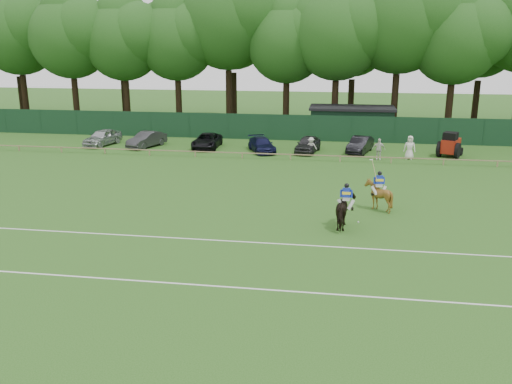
% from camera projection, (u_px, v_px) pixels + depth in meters
% --- Properties ---
extents(ground, '(160.00, 160.00, 0.00)m').
position_uv_depth(ground, '(237.00, 234.00, 27.16)').
color(ground, '#1E4C14').
rests_on(ground, ground).
extents(horse_dark, '(1.06, 2.22, 1.86)m').
position_uv_depth(horse_dark, '(346.00, 210.00, 27.92)').
color(horse_dark, black).
rests_on(horse_dark, ground).
extents(horse_chestnut, '(1.58, 1.73, 1.73)m').
position_uv_depth(horse_chestnut, '(378.00, 195.00, 30.89)').
color(horse_chestnut, brown).
rests_on(horse_chestnut, ground).
extents(sedan_silver, '(2.65, 4.64, 1.49)m').
position_uv_depth(sedan_silver, '(102.00, 137.00, 50.15)').
color(sedan_silver, '#ABAEB1').
rests_on(sedan_silver, ground).
extents(sedan_grey, '(2.84, 4.48, 1.39)m').
position_uv_depth(sedan_grey, '(147.00, 139.00, 49.33)').
color(sedan_grey, '#303033').
rests_on(sedan_grey, ground).
extents(suv_black, '(2.28, 4.72, 1.30)m').
position_uv_depth(suv_black, '(207.00, 141.00, 48.90)').
color(suv_black, black).
rests_on(suv_black, ground).
extents(sedan_navy, '(3.27, 4.58, 1.23)m').
position_uv_depth(sedan_navy, '(262.00, 145.00, 47.22)').
color(sedan_navy, '#111336').
rests_on(sedan_navy, ground).
extents(hatch_grey, '(2.34, 4.37, 1.41)m').
position_uv_depth(hatch_grey, '(308.00, 144.00, 46.97)').
color(hatch_grey, '#2C2C2E').
rests_on(hatch_grey, ground).
extents(estate_black, '(2.56, 4.42, 1.38)m').
position_uv_depth(estate_black, '(360.00, 145.00, 46.87)').
color(estate_black, black).
rests_on(estate_black, ground).
extents(spectator_left, '(0.98, 0.57, 1.51)m').
position_uv_depth(spectator_left, '(311.00, 146.00, 45.82)').
color(spectator_left, beige).
rests_on(spectator_left, ground).
extents(spectator_mid, '(1.04, 0.47, 1.75)m').
position_uv_depth(spectator_mid, '(379.00, 149.00, 43.97)').
color(spectator_mid, silver).
rests_on(spectator_mid, ground).
extents(spectator_right, '(1.04, 0.78, 1.94)m').
position_uv_depth(spectator_right, '(410.00, 147.00, 44.18)').
color(spectator_right, silver).
rests_on(spectator_right, ground).
extents(rider_dark, '(0.94, 0.38, 1.41)m').
position_uv_depth(rider_dark, '(346.00, 196.00, 27.69)').
color(rider_dark, silver).
rests_on(rider_dark, ground).
extents(rider_chestnut, '(0.95, 0.55, 2.05)m').
position_uv_depth(rider_chestnut, '(379.00, 182.00, 30.67)').
color(rider_chestnut, silver).
rests_on(rider_chestnut, ground).
extents(polo_ball, '(0.09, 0.09, 0.09)m').
position_uv_depth(polo_ball, '(358.00, 222.00, 28.85)').
color(polo_ball, silver).
rests_on(polo_ball, ground).
extents(pitch_lines, '(60.00, 5.10, 0.01)m').
position_uv_depth(pitch_lines, '(222.00, 261.00, 23.83)').
color(pitch_lines, silver).
rests_on(pitch_lines, ground).
extents(pitch_rail, '(62.10, 0.10, 0.50)m').
position_uv_depth(pitch_rail, '(278.00, 154.00, 44.17)').
color(pitch_rail, '#997F5B').
rests_on(pitch_rail, ground).
extents(perimeter_fence, '(92.08, 0.08, 2.50)m').
position_uv_depth(perimeter_fence, '(289.00, 128.00, 52.51)').
color(perimeter_fence, '#14351E').
rests_on(perimeter_fence, ground).
extents(utility_shed, '(8.40, 4.40, 3.04)m').
position_uv_depth(utility_shed, '(352.00, 122.00, 54.40)').
color(utility_shed, '#14331E').
rests_on(utility_shed, ground).
extents(tree_row, '(96.00, 12.00, 21.00)m').
position_uv_depth(tree_row, '(314.00, 128.00, 60.16)').
color(tree_row, '#26561C').
rests_on(tree_row, ground).
extents(tractor, '(2.53, 2.93, 2.08)m').
position_uv_depth(tractor, '(450.00, 145.00, 45.14)').
color(tractor, '#9D1D0E').
rests_on(tractor, ground).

